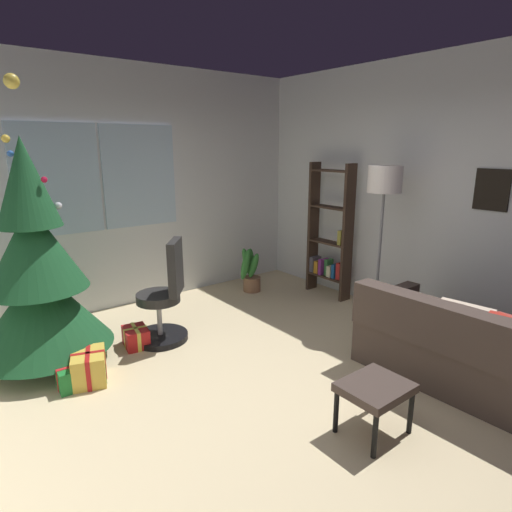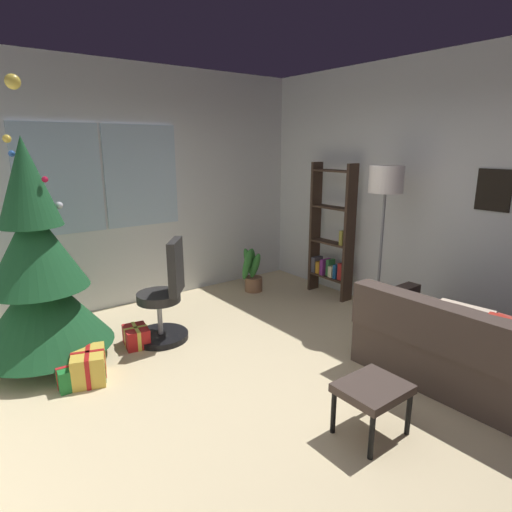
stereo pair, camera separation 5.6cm
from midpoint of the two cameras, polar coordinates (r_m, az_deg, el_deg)
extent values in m
cube|color=beige|center=(3.68, 2.15, -18.32)|extent=(4.68, 5.26, 0.10)
cube|color=silver|center=(5.45, -16.03, 8.70)|extent=(4.68, 0.10, 2.88)
cube|color=silver|center=(5.14, -24.49, 9.26)|extent=(0.90, 0.03, 1.20)
cube|color=silver|center=(5.43, -14.73, 10.29)|extent=(0.90, 0.03, 1.20)
cube|color=silver|center=(4.99, 24.27, 7.49)|extent=(0.10, 5.26, 2.88)
cube|color=black|center=(4.71, 29.47, 7.66)|extent=(0.02, 0.32, 0.40)
cube|color=#42352E|center=(4.08, 26.92, -12.53)|extent=(0.93, 1.77, 0.40)
cube|color=#42352E|center=(3.62, 25.21, -9.07)|extent=(0.25, 1.75, 0.37)
cube|color=#42352E|center=(4.31, 17.65, -5.86)|extent=(0.88, 0.17, 0.20)
cube|color=beige|center=(3.72, 26.44, -8.86)|extent=(0.24, 0.42, 0.41)
cube|color=#42352E|center=(3.14, 15.84, -16.67)|extent=(0.46, 0.38, 0.06)
cylinder|color=black|center=(3.03, 15.73, -22.23)|extent=(0.04, 0.04, 0.32)
cylinder|color=black|center=(3.31, 20.18, -19.17)|extent=(0.04, 0.04, 0.32)
cylinder|color=black|center=(3.19, 10.82, -19.80)|extent=(0.04, 0.04, 0.32)
cylinder|color=black|center=(3.46, 15.48, -17.17)|extent=(0.04, 0.04, 0.32)
cylinder|color=#4C331E|center=(4.48, -25.59, -11.57)|extent=(0.12, 0.12, 0.16)
cone|color=#194D28|center=(4.31, -26.25, -6.08)|extent=(1.18, 1.18, 0.75)
cone|color=#194D28|center=(4.17, -27.10, 1.13)|extent=(0.85, 0.85, 0.75)
cone|color=#194D28|center=(4.09, -28.01, 8.75)|extent=(0.52, 0.52, 0.75)
sphere|color=red|center=(4.24, -28.42, 10.45)|extent=(0.06, 0.06, 0.06)
sphere|color=gold|center=(4.10, -29.98, 13.42)|extent=(0.07, 0.07, 0.07)
sphere|color=silver|center=(4.17, -24.45, 6.18)|extent=(0.06, 0.06, 0.06)
sphere|color=blue|center=(4.18, -29.50, 11.82)|extent=(0.05, 0.05, 0.05)
sphere|color=#1E8C4C|center=(4.63, -26.64, -1.66)|extent=(0.07, 0.07, 0.07)
sphere|color=#B21433|center=(3.98, -26.00, 9.18)|extent=(0.05, 0.05, 0.05)
sphere|color=#F2D14C|center=(4.11, -29.38, 19.64)|extent=(0.12, 0.12, 0.12)
cube|color=red|center=(4.49, -15.35, -10.32)|extent=(0.27, 0.32, 0.19)
cube|color=#EAD84C|center=(4.49, -15.35, -10.32)|extent=(0.09, 0.30, 0.20)
cube|color=#EAD84C|center=(4.49, -15.35, -10.32)|extent=(0.23, 0.07, 0.20)
cube|color=#1E722D|center=(3.98, -22.04, -14.34)|extent=(0.37, 0.24, 0.19)
cube|color=red|center=(3.98, -22.04, -14.34)|extent=(0.37, 0.05, 0.19)
cube|color=red|center=(3.98, -22.04, -14.34)|extent=(0.05, 0.24, 0.19)
cube|color=gold|center=(3.99, -21.04, -13.53)|extent=(0.36, 0.42, 0.26)
cube|color=#B21919|center=(3.99, -21.04, -13.53)|extent=(0.15, 0.35, 0.27)
cube|color=#B21919|center=(3.99, -21.04, -13.53)|extent=(0.27, 0.12, 0.27)
cylinder|color=black|center=(4.60, -12.22, -10.43)|extent=(0.56, 0.56, 0.06)
cylinder|color=#B2B2B7|center=(4.51, -12.38, -7.77)|extent=(0.05, 0.05, 0.40)
cylinder|color=black|center=(4.44, -12.52, -5.38)|extent=(0.44, 0.44, 0.09)
cube|color=black|center=(4.30, -10.29, -1.42)|extent=(0.31, 0.36, 0.54)
cube|color=#39291E|center=(5.44, 12.64, 2.78)|extent=(0.18, 0.04, 1.74)
cube|color=#39291E|center=(5.84, 8.16, 3.78)|extent=(0.18, 0.04, 1.74)
cube|color=#39291E|center=(5.78, 10.05, -2.72)|extent=(0.18, 0.56, 0.02)
cube|color=#39291E|center=(5.67, 10.25, 1.75)|extent=(0.18, 0.56, 0.02)
cube|color=#39291E|center=(5.58, 10.47, 6.38)|extent=(0.18, 0.56, 0.02)
cube|color=#39291E|center=(5.54, 10.69, 11.12)|extent=(0.18, 0.56, 0.02)
cube|color=#A32221|center=(5.63, 11.79, -2.00)|extent=(0.14, 0.07, 0.22)
cube|color=navy|center=(5.68, 11.16, -2.00)|extent=(0.15, 0.05, 0.18)
cube|color=beige|center=(5.73, 10.59, -2.02)|extent=(0.16, 0.06, 0.15)
cube|color=#2D6835|center=(5.78, 10.17, -1.50)|extent=(0.13, 0.05, 0.22)
cube|color=#742776|center=(5.81, 9.53, -1.41)|extent=(0.17, 0.05, 0.21)
cube|color=#B7781E|center=(5.87, 8.99, -1.45)|extent=(0.16, 0.07, 0.17)
cube|color=#4B4954|center=(5.92, 8.42, -1.08)|extent=(0.16, 0.07, 0.21)
cube|color=olive|center=(5.52, 12.02, 2.41)|extent=(0.15, 0.05, 0.18)
cylinder|color=slate|center=(5.10, 15.97, -8.29)|extent=(0.28, 0.28, 0.03)
cylinder|color=slate|center=(4.87, 16.56, -0.32)|extent=(0.03, 0.03, 1.43)
cylinder|color=white|center=(4.73, 17.32, 9.76)|extent=(0.36, 0.36, 0.28)
cylinder|color=#895E43|center=(5.88, -0.06, -3.76)|extent=(0.24, 0.24, 0.20)
ellipsoid|color=#2C6D2B|center=(5.82, -0.68, -0.86)|extent=(0.21, 0.20, 0.42)
ellipsoid|color=#2C6D2B|center=(5.75, 0.17, -1.29)|extent=(0.18, 0.20, 0.39)
ellipsoid|color=#2C6D2B|center=(5.70, -0.90, -1.12)|extent=(0.23, 0.12, 0.44)
ellipsoid|color=#2C6D2B|center=(5.87, -0.26, -0.76)|extent=(0.18, 0.19, 0.41)
camera|label=1|loc=(0.03, -89.61, 0.10)|focal=29.96mm
camera|label=2|loc=(0.03, 90.39, -0.10)|focal=29.96mm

